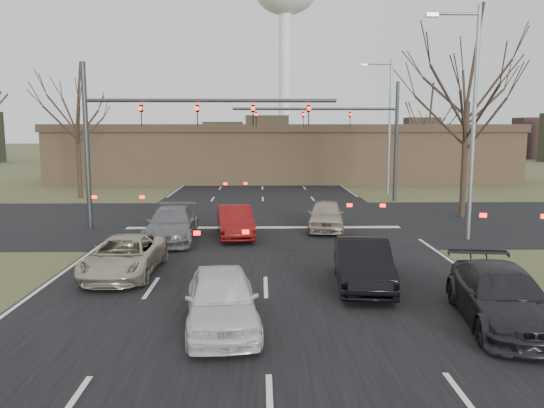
% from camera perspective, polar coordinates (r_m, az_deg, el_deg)
% --- Properties ---
extents(ground, '(360.00, 360.00, 0.00)m').
position_cam_1_polar(ground, '(13.63, -0.55, -12.68)').
color(ground, '#434E29').
rests_on(ground, ground).
extents(road_main, '(14.00, 300.00, 0.02)m').
position_cam_1_polar(road_main, '(72.92, -1.12, 4.20)').
color(road_main, black).
rests_on(road_main, ground).
extents(road_cross, '(200.00, 14.00, 0.02)m').
position_cam_1_polar(road_cross, '(28.17, -0.92, -1.83)').
color(road_cross, black).
rests_on(road_cross, ground).
extents(building, '(42.40, 10.40, 5.30)m').
position_cam_1_polar(building, '(50.85, 1.19, 5.55)').
color(building, olive).
rests_on(building, ground).
extents(water_tower, '(15.00, 15.00, 44.50)m').
position_cam_1_polar(water_tower, '(136.39, 1.47, 20.96)').
color(water_tower, silver).
rests_on(water_tower, ground).
extents(mast_arm_near, '(12.12, 0.24, 8.00)m').
position_cam_1_polar(mast_arm_near, '(26.26, -12.53, 8.36)').
color(mast_arm_near, '#383A3D').
rests_on(mast_arm_near, ground).
extents(mast_arm_far, '(11.12, 0.24, 8.00)m').
position_cam_1_polar(mast_arm_far, '(36.31, 8.90, 8.21)').
color(mast_arm_far, '#383A3D').
rests_on(mast_arm_far, ground).
extents(streetlight_right_near, '(2.34, 0.25, 10.00)m').
position_cam_1_polar(streetlight_right_near, '(24.47, 20.54, 9.29)').
color(streetlight_right_near, gray).
rests_on(streetlight_right_near, ground).
extents(streetlight_right_far, '(2.34, 0.25, 10.00)m').
position_cam_1_polar(streetlight_right_far, '(40.88, 12.31, 8.88)').
color(streetlight_right_far, gray).
rests_on(streetlight_right_far, ground).
extents(tree_right_near, '(6.90, 6.90, 11.50)m').
position_cam_1_polar(tree_right_near, '(31.11, 20.50, 15.03)').
color(tree_right_near, black).
rests_on(tree_right_near, ground).
extents(tree_left_far, '(5.70, 5.70, 9.50)m').
position_cam_1_polar(tree_left_far, '(39.97, -20.39, 11.12)').
color(tree_left_far, black).
rests_on(tree_left_far, ground).
extents(tree_right_far, '(5.40, 5.40, 9.00)m').
position_cam_1_polar(tree_right_far, '(50.15, 16.61, 10.10)').
color(tree_right_far, black).
rests_on(tree_right_far, ground).
extents(car_silver_suv, '(2.23, 4.67, 1.28)m').
position_cam_1_polar(car_silver_suv, '(18.39, -15.59, -5.42)').
color(car_silver_suv, '#AFA68E').
rests_on(car_silver_suv, ground).
extents(car_white_sedan, '(2.15, 4.42, 1.45)m').
position_cam_1_polar(car_white_sedan, '(13.16, -5.44, -10.13)').
color(car_white_sedan, silver).
rests_on(car_white_sedan, ground).
extents(car_black_hatch, '(1.96, 4.62, 1.48)m').
position_cam_1_polar(car_black_hatch, '(16.68, 9.74, -6.25)').
color(car_black_hatch, black).
rests_on(car_black_hatch, ground).
extents(car_charcoal_sedan, '(2.61, 5.08, 1.41)m').
position_cam_1_polar(car_charcoal_sedan, '(14.51, 23.47, -9.13)').
color(car_charcoal_sedan, black).
rests_on(car_charcoal_sedan, ground).
extents(car_grey_ahead, '(2.24, 5.12, 1.46)m').
position_cam_1_polar(car_grey_ahead, '(23.51, -10.73, -2.16)').
color(car_grey_ahead, slate).
rests_on(car_grey_ahead, ground).
extents(car_red_ahead, '(1.99, 4.41, 1.41)m').
position_cam_1_polar(car_red_ahead, '(24.03, -4.00, -1.89)').
color(car_red_ahead, maroon).
rests_on(car_red_ahead, ground).
extents(car_silver_ahead, '(2.23, 4.43, 1.45)m').
position_cam_1_polar(car_silver_ahead, '(25.73, 5.81, -1.21)').
color(car_silver_ahead, '#AB9E8A').
rests_on(car_silver_ahead, ground).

